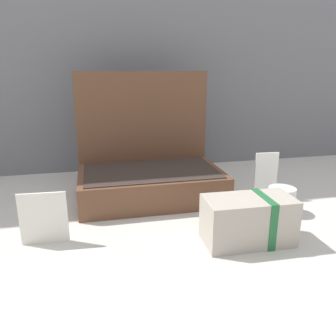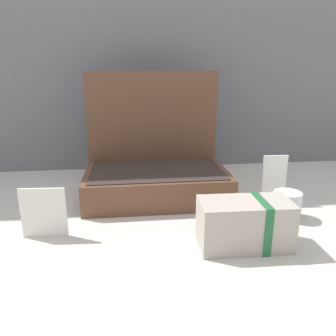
# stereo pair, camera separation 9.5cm
# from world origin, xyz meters

# --- Properties ---
(ground_plane) EXTENTS (6.00, 6.00, 0.00)m
(ground_plane) POSITION_xyz_m (0.00, 0.00, 0.00)
(ground_plane) COLOR beige
(open_suitcase) EXTENTS (0.48, 0.31, 0.42)m
(open_suitcase) POSITION_xyz_m (-0.03, 0.21, 0.09)
(open_suitcase) COLOR brown
(open_suitcase) RESTS_ON ground_plane
(cream_toiletry_bag) EXTENTS (0.23, 0.12, 0.13)m
(cream_toiletry_bag) POSITION_xyz_m (0.16, -0.18, 0.06)
(cream_toiletry_bag) COLOR #B2A899
(cream_toiletry_bag) RESTS_ON ground_plane
(coffee_mug) EXTENTS (0.12, 0.08, 0.08)m
(coffee_mug) POSITION_xyz_m (0.34, -0.04, 0.04)
(coffee_mug) COLOR silver
(coffee_mug) RESTS_ON ground_plane
(info_card_left) EXTENTS (0.12, 0.01, 0.14)m
(info_card_left) POSITION_xyz_m (-0.35, -0.08, 0.07)
(info_card_left) COLOR white
(info_card_left) RESTS_ON ground_plane
(poster_card_right) EXTENTS (0.08, 0.01, 0.16)m
(poster_card_right) POSITION_xyz_m (0.35, 0.09, 0.08)
(poster_card_right) COLOR white
(poster_card_right) RESTS_ON ground_plane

